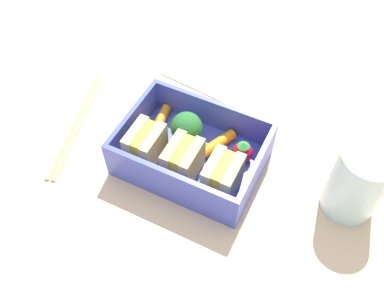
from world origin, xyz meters
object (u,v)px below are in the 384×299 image
(sandwich_center_left, at_px, (183,160))
(folded_napkin, at_px, (217,73))
(sandwich_left, at_px, (223,176))
(broccoli_floret, at_px, (187,128))
(chopstick_pair, at_px, (76,124))
(sandwich_center, at_px, (146,145))
(strawberry_far_left, at_px, (243,152))
(carrot_stick_far_left, at_px, (160,121))
(drinking_glass, at_px, (358,182))
(carrot_stick_left, at_px, (217,144))

(sandwich_center_left, xyz_separation_m, folded_napkin, (0.04, -0.19, -0.03))
(sandwich_left, relative_size, broccoli_floret, 1.02)
(folded_napkin, bearing_deg, chopstick_pair, 54.10)
(sandwich_center, distance_m, strawberry_far_left, 0.12)
(sandwich_center_left, distance_m, broccoli_floret, 0.05)
(carrot_stick_far_left, relative_size, drinking_glass, 0.54)
(carrot_stick_left, height_order, folded_napkin, carrot_stick_left)
(folded_napkin, bearing_deg, sandwich_center, 86.39)
(sandwich_left, distance_m, folded_napkin, 0.21)
(chopstick_pair, relative_size, folded_napkin, 1.27)
(sandwich_center, bearing_deg, carrot_stick_far_left, -78.98)
(chopstick_pair, xyz_separation_m, folded_napkin, (-0.13, -0.18, -0.00))
(sandwich_center_left, bearing_deg, sandwich_center, 0.00)
(sandwich_center_left, height_order, carrot_stick_left, sandwich_center_left)
(drinking_glass, bearing_deg, sandwich_center_left, 15.16)
(folded_napkin, bearing_deg, sandwich_center_left, 101.72)
(sandwich_center_left, distance_m, chopstick_pair, 0.17)
(chopstick_pair, bearing_deg, carrot_stick_far_left, -157.59)
(chopstick_pair, bearing_deg, folded_napkin, -125.90)
(carrot_stick_left, xyz_separation_m, drinking_glass, (-0.17, 0.00, 0.03))
(drinking_glass, distance_m, folded_napkin, 0.27)
(sandwich_left, relative_size, carrot_stick_left, 0.92)
(sandwich_center_left, height_order, carrot_stick_far_left, sandwich_center_left)
(sandwich_center, bearing_deg, sandwich_left, 180.00)
(broccoli_floret, bearing_deg, drinking_glass, -177.77)
(broccoli_floret, xyz_separation_m, drinking_glass, (-0.20, -0.01, 0.01))
(sandwich_center_left, height_order, drinking_glass, drinking_glass)
(carrot_stick_far_left, height_order, chopstick_pair, carrot_stick_far_left)
(chopstick_pair, distance_m, drinking_glass, 0.36)
(sandwich_center_left, distance_m, strawberry_far_left, 0.07)
(folded_napkin, bearing_deg, drinking_glass, 149.18)
(sandwich_left, xyz_separation_m, broccoli_floret, (0.07, -0.04, 0.00))
(sandwich_center_left, height_order, strawberry_far_left, sandwich_center_left)
(chopstick_pair, distance_m, folded_napkin, 0.22)
(sandwich_left, distance_m, carrot_stick_left, 0.06)
(broccoli_floret, distance_m, carrot_stick_far_left, 0.05)
(carrot_stick_far_left, relative_size, chopstick_pair, 0.28)
(sandwich_left, relative_size, folded_napkin, 0.34)
(strawberry_far_left, relative_size, carrot_stick_left, 0.61)
(sandwich_center, height_order, carrot_stick_far_left, sandwich_center)
(carrot_stick_left, relative_size, folded_napkin, 0.37)
(sandwich_center_left, bearing_deg, carrot_stick_left, -112.97)
(sandwich_center_left, distance_m, carrot_stick_left, 0.06)
(carrot_stick_far_left, height_order, folded_napkin, carrot_stick_far_left)
(drinking_glass, bearing_deg, strawberry_far_left, 1.13)
(chopstick_pair, bearing_deg, broccoli_floret, -167.25)
(strawberry_far_left, height_order, chopstick_pair, strawberry_far_left)
(sandwich_left, xyz_separation_m, carrot_stick_left, (0.03, -0.05, -0.02))
(sandwich_center, xyz_separation_m, chopstick_pair, (0.12, -0.01, -0.03))
(strawberry_far_left, bearing_deg, chopstick_pair, 9.99)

